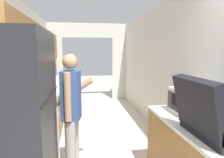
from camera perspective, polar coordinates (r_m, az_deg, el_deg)
The scene contains 10 objects.
wall_left at distance 3.71m, azimuth -23.89°, elevation 4.84°, with size 0.38×7.89×2.50m.
wall_right at distance 3.55m, azimuth 16.73°, elevation 1.60°, with size 0.06×7.89×2.50m.
wall_far_with_doorway at distance 6.56m, azimuth -6.88°, elevation 6.33°, with size 2.91×0.06×2.50m.
counter_left at distance 4.64m, azimuth -17.52°, elevation -7.13°, with size 0.62×4.22×0.88m.
refrigerator at distance 1.87m, azimuth -28.72°, elevation -16.25°, with size 0.78×0.81×1.78m.
range_oven at distance 3.11m, azimuth -21.88°, elevation -14.89°, with size 0.66×0.79×1.02m.
person at distance 2.53m, azimuth -11.49°, elevation -9.98°, with size 0.51×0.42×1.59m.
suitcase at distance 1.97m, azimuth 26.93°, elevation -10.19°, with size 0.56×0.63×0.53m.
microwave at distance 2.55m, azimuth 21.80°, elevation -6.07°, with size 0.41×0.47×0.30m.
knife at distance 3.60m, azimuth -19.60°, elevation -4.26°, with size 0.06×0.31×0.02m.
Camera 1 is at (-0.26, -1.03, 1.63)m, focal length 32.00 mm.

